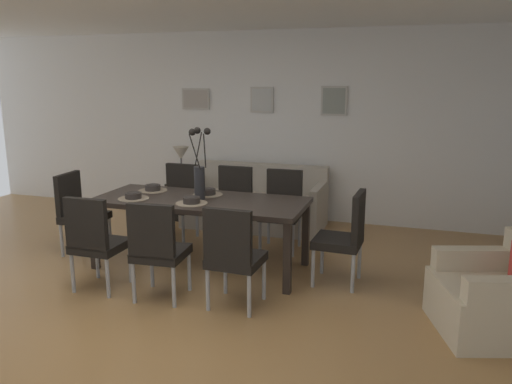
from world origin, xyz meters
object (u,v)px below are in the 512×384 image
at_px(dining_table, 200,205).
at_px(bowl_far_right, 208,191).
at_px(dining_chair_head_east, 346,233).
at_px(framed_picture_right, 334,101).
at_px(dining_chair_far_left, 157,246).
at_px(armchair, 497,298).
at_px(dining_chair_near_right, 179,198).
at_px(dining_chair_head_west, 78,209).
at_px(bowl_near_right, 153,187).
at_px(bowl_far_left, 192,200).
at_px(dining_chair_near_left, 95,239).
at_px(framed_picture_center, 262,100).
at_px(dining_chair_far_right, 232,201).
at_px(side_table, 183,201).
at_px(dining_chair_mid_left, 233,253).
at_px(sofa, 256,205).
at_px(framed_picture_left, 196,99).
at_px(bowl_near_left, 133,195).
at_px(centerpiece_vase, 199,172).
at_px(table_lamp, 181,156).
at_px(dining_chair_mid_right, 282,206).

height_order(dining_table, bowl_far_right, bowl_far_right).
xyz_separation_m(dining_chair_head_east, framed_picture_right, (-0.51, 2.16, 1.15)).
height_order(dining_chair_far_left, armchair, dining_chair_far_left).
distance_m(dining_chair_near_right, dining_chair_head_east, 2.34).
height_order(dining_chair_head_west, bowl_near_right, dining_chair_head_west).
bearing_deg(dining_chair_far_left, bowl_far_left, 88.13).
distance_m(dining_chair_near_left, framed_picture_center, 3.32).
height_order(dining_chair_far_right, side_table, dining_chair_far_right).
relative_size(dining_chair_far_right, dining_chair_mid_left, 1.00).
relative_size(dining_chair_near_left, sofa, 0.50).
distance_m(dining_chair_near_left, framed_picture_left, 3.26).
xyz_separation_m(dining_chair_far_left, bowl_near_right, (-0.64, 1.09, 0.27)).
relative_size(dining_chair_mid_left, bowl_near_left, 5.41).
relative_size(dining_table, dining_chair_near_left, 2.39).
bearing_deg(dining_chair_near_left, dining_table, 52.32).
height_order(centerpiece_vase, framed_picture_left, framed_picture_left).
relative_size(bowl_near_left, sofa, 0.09).
xyz_separation_m(dining_chair_near_right, sofa, (0.73, 0.83, -0.23)).
distance_m(dining_chair_mid_left, bowl_far_left, 0.97).
relative_size(dining_chair_near_left, table_lamp, 1.80).
bearing_deg(dining_chair_head_east, bowl_far_right, 172.46).
height_order(dining_chair_mid_left, side_table, dining_chair_mid_left).
bearing_deg(bowl_far_right, framed_picture_center, 90.00).
height_order(dining_chair_far_left, bowl_near_right, dining_chair_far_left).
bearing_deg(framed_picture_right, bowl_far_left, -113.04).
relative_size(dining_chair_far_right, bowl_far_right, 5.41).
bearing_deg(dining_chair_far_left, framed_picture_right, 71.38).
height_order(dining_chair_far_right, framed_picture_center, framed_picture_center).
bearing_deg(bowl_near_right, sofa, 63.87).
xyz_separation_m(bowl_near_right, framed_picture_center, (0.66, 1.96, 0.88)).
relative_size(dining_table, framed_picture_left, 5.19).
bearing_deg(dining_chair_far_left, bowl_far_right, 88.83).
height_order(dining_chair_head_west, framed_picture_right, framed_picture_right).
relative_size(centerpiece_vase, framed_picture_center, 2.08).
bearing_deg(bowl_far_left, dining_chair_head_east, 7.77).
xyz_separation_m(dining_table, dining_chair_near_left, (-0.68, -0.87, -0.16)).
xyz_separation_m(dining_chair_near_left, dining_chair_far_right, (0.70, 1.76, 0.00)).
distance_m(dining_chair_near_right, bowl_near_right, 0.70).
relative_size(dining_chair_far_right, armchair, 0.92).
height_order(dining_chair_near_right, bowl_far_right, dining_chair_near_right).
relative_size(dining_chair_head_east, bowl_near_right, 5.41).
distance_m(dining_table, side_table, 2.01).
relative_size(bowl_far_left, framed_picture_center, 0.48).
relative_size(dining_chair_mid_right, dining_chair_head_west, 1.00).
bearing_deg(bowl_far_left, sofa, 88.09).
bearing_deg(dining_chair_head_west, bowl_far_left, -7.57).
bearing_deg(framed_picture_left, dining_chair_near_right, -75.76).
bearing_deg(sofa, framed_picture_right, 27.11).
bearing_deg(dining_chair_far_left, dining_chair_near_left, 178.86).
bearing_deg(dining_chair_head_west, centerpiece_vase, 0.17).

